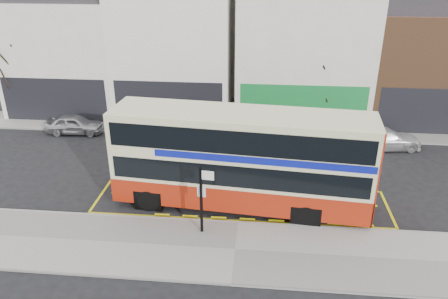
# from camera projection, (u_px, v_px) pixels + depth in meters

# --- Properties ---
(ground) EXTENTS (120.00, 120.00, 0.00)m
(ground) POSITION_uv_depth(u_px,v_px,m) (239.00, 220.00, 19.79)
(ground) COLOR black
(ground) RESTS_ON ground
(pavement) EXTENTS (40.00, 4.00, 0.15)m
(pavement) POSITION_uv_depth(u_px,v_px,m) (235.00, 250.00, 17.67)
(pavement) COLOR gray
(pavement) RESTS_ON ground
(kerb) EXTENTS (40.00, 0.15, 0.15)m
(kerb) POSITION_uv_depth(u_px,v_px,m) (238.00, 223.00, 19.42)
(kerb) COLOR gray
(kerb) RESTS_ON ground
(far_pavement) EXTENTS (50.00, 3.00, 0.15)m
(far_pavement) POSITION_uv_depth(u_px,v_px,m) (249.00, 128.00, 29.70)
(far_pavement) COLOR gray
(far_pavement) RESTS_ON ground
(road_markings) EXTENTS (14.00, 3.40, 0.01)m
(road_markings) POSITION_uv_depth(u_px,v_px,m) (241.00, 201.00, 21.23)
(road_markings) COLOR yellow
(road_markings) RESTS_ON ground
(terrace_far_left) EXTENTS (8.00, 8.01, 10.80)m
(terrace_far_left) POSITION_uv_depth(u_px,v_px,m) (72.00, 43.00, 32.48)
(terrace_far_left) COLOR white
(terrace_far_left) RESTS_ON ground
(terrace_left) EXTENTS (8.00, 8.01, 11.80)m
(terrace_left) POSITION_uv_depth(u_px,v_px,m) (177.00, 38.00, 31.59)
(terrace_left) COLOR white
(terrace_left) RESTS_ON ground
(terrace_green_shop) EXTENTS (9.00, 8.01, 11.30)m
(terrace_green_shop) POSITION_uv_depth(u_px,v_px,m) (302.00, 44.00, 30.92)
(terrace_green_shop) COLOR white
(terrace_green_shop) RESTS_ON ground
(terrace_right) EXTENTS (9.00, 8.01, 10.30)m
(terrace_right) POSITION_uv_depth(u_px,v_px,m) (432.00, 53.00, 30.35)
(terrace_right) COLOR brown
(terrace_right) RESTS_ON ground
(double_decker_bus) EXTENTS (11.96, 3.78, 4.70)m
(double_decker_bus) POSITION_uv_depth(u_px,v_px,m) (242.00, 159.00, 19.91)
(double_decker_bus) COLOR beige
(double_decker_bus) RESTS_ON ground
(bus_stop_post) EXTENTS (0.75, 0.18, 3.06)m
(bus_stop_post) POSITION_uv_depth(u_px,v_px,m) (203.00, 194.00, 17.98)
(bus_stop_post) COLOR black
(bus_stop_post) RESTS_ON pavement
(car_silver) EXTENTS (3.80, 1.70, 1.27)m
(car_silver) POSITION_uv_depth(u_px,v_px,m) (75.00, 124.00, 28.88)
(car_silver) COLOR #B2B2B7
(car_silver) RESTS_ON ground
(car_grey) EXTENTS (4.08, 1.98, 1.29)m
(car_grey) POSITION_uv_depth(u_px,v_px,m) (273.00, 135.00, 27.22)
(car_grey) COLOR #43464B
(car_grey) RESTS_ON ground
(car_white) EXTENTS (4.57, 2.39, 1.26)m
(car_white) POSITION_uv_depth(u_px,v_px,m) (385.00, 139.00, 26.69)
(car_white) COLOR silver
(car_white) RESTS_ON ground
(street_tree_left) EXTENTS (3.24, 3.24, 6.99)m
(street_tree_left) POSITION_uv_depth(u_px,v_px,m) (7.00, 52.00, 29.89)
(street_tree_left) COLOR black
(street_tree_left) RESTS_ON ground
(street_tree_right) EXTENTS (2.68, 2.68, 5.79)m
(street_tree_right) POSITION_uv_depth(u_px,v_px,m) (325.00, 71.00, 28.49)
(street_tree_right) COLOR black
(street_tree_right) RESTS_ON ground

